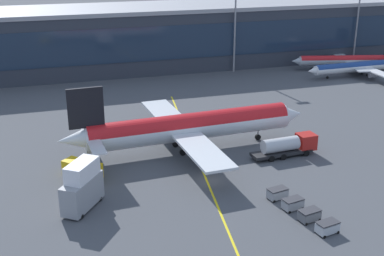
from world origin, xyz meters
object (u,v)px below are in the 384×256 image
at_px(baggage_cart_1, 309,215).
at_px(baggage_cart_3, 277,193).
at_px(lavatory_truck, 82,169).
at_px(commuter_jet_far, 346,60).
at_px(fuel_tanker, 288,146).
at_px(baggage_cart_0, 327,227).
at_px(baggage_cart_2, 293,204).
at_px(main_airliner, 189,127).
at_px(commuter_jet_near, 361,66).
at_px(catering_lift, 82,186).

bearing_deg(baggage_cart_1, baggage_cart_3, 100.98).
bearing_deg(lavatory_truck, baggage_cart_1, -38.68).
relative_size(baggage_cart_1, commuter_jet_far, 0.10).
bearing_deg(commuter_jet_far, fuel_tanker, -131.04).
bearing_deg(baggage_cart_0, baggage_cart_1, 100.98).
relative_size(baggage_cart_2, commuter_jet_far, 0.10).
distance_m(fuel_tanker, baggage_cart_2, 17.33).
distance_m(main_airliner, fuel_tanker, 16.06).
bearing_deg(baggage_cart_2, fuel_tanker, 64.89).
relative_size(baggage_cart_0, baggage_cart_2, 1.00).
distance_m(main_airliner, baggage_cart_1, 27.09).
bearing_deg(commuter_jet_near, catering_lift, -147.05).
relative_size(lavatory_truck, baggage_cart_1, 1.99).
distance_m(baggage_cart_2, commuter_jet_far, 79.02).
bearing_deg(fuel_tanker, baggage_cart_1, -109.69).
height_order(fuel_tanker, commuter_jet_far, commuter_jet_far).
distance_m(catering_lift, baggage_cart_2, 26.85).
relative_size(baggage_cart_1, baggage_cart_3, 1.00).
relative_size(lavatory_truck, commuter_jet_far, 0.20).
bearing_deg(baggage_cart_1, fuel_tanker, 70.31).
relative_size(fuel_tanker, lavatory_truck, 1.90).
relative_size(baggage_cart_3, commuter_jet_near, 0.10).
distance_m(baggage_cart_0, baggage_cart_3, 9.60).
height_order(baggage_cart_1, baggage_cart_2, same).
distance_m(baggage_cart_0, commuter_jet_near, 77.98).
bearing_deg(baggage_cart_3, fuel_tanker, 57.60).
distance_m(main_airliner, commuter_jet_far, 68.07).
relative_size(lavatory_truck, commuter_jet_near, 0.19).
relative_size(baggage_cart_3, commuter_jet_far, 0.10).
bearing_deg(commuter_jet_far, baggage_cart_0, -124.29).
distance_m(baggage_cart_3, commuter_jet_near, 71.91).
bearing_deg(main_airliner, baggage_cart_2, -73.02).
height_order(catering_lift, baggage_cart_0, catering_lift).
xyz_separation_m(lavatory_truck, baggage_cart_0, (25.99, -23.46, -0.64)).
xyz_separation_m(lavatory_truck, commuter_jet_near, (72.96, 38.76, 1.00)).
relative_size(fuel_tanker, baggage_cart_3, 3.77).
xyz_separation_m(baggage_cart_3, commuter_jet_near, (48.80, 52.79, 1.64)).
bearing_deg(commuter_jet_far, baggage_cart_2, -127.59).
distance_m(baggage_cart_1, commuter_jet_near, 75.87).
xyz_separation_m(baggage_cart_0, baggage_cart_3, (-1.83, 9.42, 0.00)).
bearing_deg(baggage_cart_3, commuter_jet_far, 50.62).
xyz_separation_m(fuel_tanker, commuter_jet_near, (40.85, 40.27, 0.67)).
bearing_deg(lavatory_truck, commuter_jet_far, 31.90).
distance_m(main_airliner, baggage_cart_0, 30.26).
bearing_deg(baggage_cart_3, catering_lift, 168.49).
bearing_deg(baggage_cart_2, catering_lift, 162.14).
bearing_deg(baggage_cart_2, baggage_cart_3, 100.98).
distance_m(lavatory_truck, baggage_cart_0, 35.02).
height_order(catering_lift, commuter_jet_far, commuter_jet_far).
distance_m(main_airliner, baggage_cart_3, 20.78).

